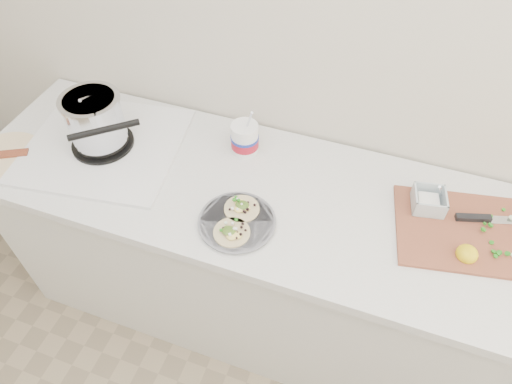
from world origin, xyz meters
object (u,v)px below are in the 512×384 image
(bacon_plate, at_px, (5,156))
(taco_plate, at_px, (237,220))
(cutboard, at_px, (468,226))
(tub, at_px, (245,137))
(stove, at_px, (98,129))

(bacon_plate, bearing_deg, taco_plate, 0.07)
(cutboard, bearing_deg, tub, 161.87)
(taco_plate, height_order, bacon_plate, taco_plate)
(taco_plate, relative_size, cutboard, 0.49)
(cutboard, height_order, bacon_plate, cutboard)
(taco_plate, xyz_separation_m, tub, (-0.09, 0.33, 0.05))
(cutboard, bearing_deg, taco_plate, -172.90)
(tub, xyz_separation_m, cutboard, (0.80, -0.11, -0.05))
(tub, relative_size, cutboard, 0.44)
(stove, xyz_separation_m, bacon_plate, (-0.31, -0.17, -0.08))
(stove, distance_m, tub, 0.54)
(stove, bearing_deg, taco_plate, -24.03)
(tub, distance_m, cutboard, 0.81)
(taco_plate, relative_size, bacon_plate, 0.97)
(taco_plate, bearing_deg, bacon_plate, -179.93)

